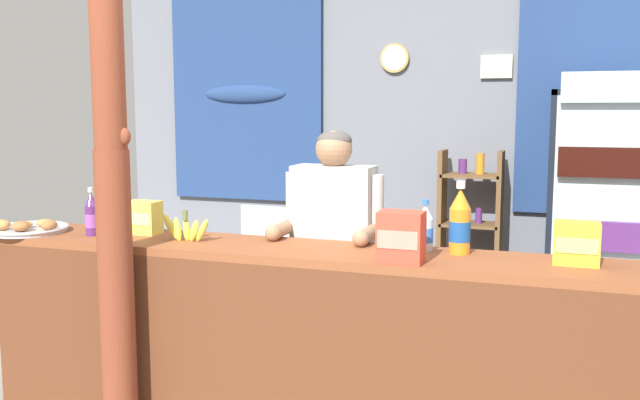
# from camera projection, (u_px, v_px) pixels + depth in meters

# --- Properties ---
(ground_plane) EXTENTS (7.82, 7.82, 0.00)m
(ground_plane) POSITION_uv_depth(u_px,v_px,m) (357.00, 376.00, 4.20)
(ground_plane) COLOR gray
(back_wall_curtained) EXTENTS (5.40, 0.22, 2.85)m
(back_wall_curtained) POSITION_uv_depth(u_px,v_px,m) (422.00, 123.00, 5.74)
(back_wall_curtained) COLOR slate
(back_wall_curtained) RESTS_ON ground
(stall_counter) EXTENTS (3.12, 0.47, 0.94)m
(stall_counter) POSITION_uv_depth(u_px,v_px,m) (285.00, 330.00, 3.26)
(stall_counter) COLOR brown
(stall_counter) RESTS_ON ground
(timber_post) EXTENTS (0.18, 0.16, 2.81)m
(timber_post) POSITION_uv_depth(u_px,v_px,m) (112.00, 163.00, 3.17)
(timber_post) COLOR brown
(timber_post) RESTS_ON ground
(drink_fridge) EXTENTS (0.67, 0.64, 1.83)m
(drink_fridge) POSITION_uv_depth(u_px,v_px,m) (598.00, 194.00, 4.91)
(drink_fridge) COLOR black
(drink_fridge) RESTS_ON ground
(bottle_shelf_rack) EXTENTS (0.48, 0.28, 1.27)m
(bottle_shelf_rack) POSITION_uv_depth(u_px,v_px,m) (470.00, 229.00, 5.44)
(bottle_shelf_rack) COLOR brown
(bottle_shelf_rack) RESTS_ON ground
(plastic_lawn_chair) EXTENTS (0.48, 0.48, 0.86)m
(plastic_lawn_chair) POSITION_uv_depth(u_px,v_px,m) (259.00, 257.00, 5.21)
(plastic_lawn_chair) COLOR silver
(plastic_lawn_chair) RESTS_ON ground
(shopkeeper) EXTENTS (0.53, 0.42, 1.48)m
(shopkeeper) POSITION_uv_depth(u_px,v_px,m) (333.00, 236.00, 3.65)
(shopkeeper) COLOR #28282D
(shopkeeper) RESTS_ON ground
(soda_bottle_orange_soda) EXTENTS (0.10, 0.10, 0.33)m
(soda_bottle_orange_soda) POSITION_uv_depth(u_px,v_px,m) (460.00, 223.00, 3.15)
(soda_bottle_orange_soda) COLOR orange
(soda_bottle_orange_soda) RESTS_ON stall_counter
(soda_bottle_grape_soda) EXTENTS (0.07, 0.07, 0.25)m
(soda_bottle_grape_soda) POSITION_uv_depth(u_px,v_px,m) (92.00, 215.00, 3.61)
(soda_bottle_grape_soda) COLOR #56286B
(soda_bottle_grape_soda) RESTS_ON stall_counter
(soda_bottle_water) EXTENTS (0.08, 0.08, 0.24)m
(soda_bottle_water) POSITION_uv_depth(u_px,v_px,m) (425.00, 229.00, 3.22)
(soda_bottle_water) COLOR silver
(soda_bottle_water) RESTS_ON stall_counter
(snack_box_crackers) EXTENTS (0.19, 0.15, 0.22)m
(snack_box_crackers) POSITION_uv_depth(u_px,v_px,m) (401.00, 237.00, 2.97)
(snack_box_crackers) COLOR #E5422D
(snack_box_crackers) RESTS_ON stall_counter
(snack_box_choco_powder) EXTENTS (0.19, 0.12, 0.18)m
(snack_box_choco_powder) POSITION_uv_depth(u_px,v_px,m) (577.00, 243.00, 2.93)
(snack_box_choco_powder) COLOR gold
(snack_box_choco_powder) RESTS_ON stall_counter
(snack_box_instant_noodle) EXTENTS (0.17, 0.12, 0.17)m
(snack_box_instant_noodle) POSITION_uv_depth(u_px,v_px,m) (143.00, 217.00, 3.66)
(snack_box_instant_noodle) COLOR #EAD14C
(snack_box_instant_noodle) RESTS_ON stall_counter
(pastry_tray) EXTENTS (0.42, 0.42, 0.07)m
(pastry_tray) POSITION_uv_depth(u_px,v_px,m) (28.00, 228.00, 3.72)
(pastry_tray) COLOR #BCBCC1
(pastry_tray) RESTS_ON stall_counter
(banana_bunch) EXTENTS (0.27, 0.05, 0.16)m
(banana_bunch) POSITION_uv_depth(u_px,v_px,m) (186.00, 229.00, 3.47)
(banana_bunch) COLOR #DBCC42
(banana_bunch) RESTS_ON stall_counter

